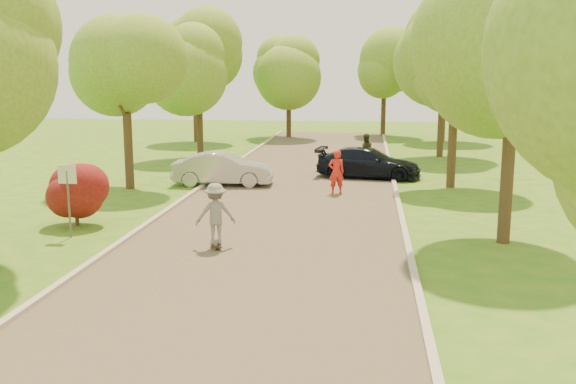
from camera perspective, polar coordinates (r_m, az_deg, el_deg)
The scene contains 21 objects.
ground at distance 14.61m, azimuth -4.68°, elevation -8.75°, with size 100.00×100.00×0.00m, color #2E6F1A.
road at distance 22.20m, azimuth -0.48°, elevation -1.92°, with size 8.00×60.00×0.01m, color #4C4438.
curb_left at distance 23.07m, azimuth -10.51°, elevation -1.48°, with size 0.18×60.00×0.12m, color #B2AD9E.
curb_right at distance 22.04m, azimuth 10.02°, elevation -2.04°, with size 0.18×60.00×0.12m, color #B2AD9E.
street_sign at distance 19.78m, azimuth -18.99°, elevation 0.54°, with size 0.55×0.06×2.17m.
red_shrub at distance 21.41m, azimuth -18.37°, elevation 0.04°, with size 1.70×1.70×1.95m.
tree_l_midb at distance 27.25m, azimuth -13.90°, elevation 9.82°, with size 4.30×4.20×6.62m.
tree_l_far at distance 36.67m, azimuth -7.66°, elevation 11.56°, with size 4.92×4.80×7.79m.
tree_r_mida at distance 18.95m, azimuth 20.24°, elevation 12.12°, with size 5.13×5.00×7.95m.
tree_r_midb at distance 27.73m, azimuth 15.09°, elevation 10.39°, with size 4.51×4.40×7.01m.
tree_r_far at distance 37.74m, azimuth 14.05°, elevation 11.87°, with size 5.33×5.20×8.34m.
tree_bg_a at distance 45.01m, azimuth -8.04°, elevation 11.18°, with size 5.12×5.00×7.72m.
tree_bg_b at distance 45.79m, azimuth 14.10°, elevation 11.24°, with size 5.12×5.00×7.95m.
tree_bg_c at distance 47.81m, azimuth 0.33°, elevation 10.89°, with size 4.92×4.80×7.33m.
tree_bg_d at distance 49.50m, azimuth 8.85°, elevation 11.10°, with size 5.12×5.00×7.72m.
silver_sedan at distance 27.77m, azimuth -5.80°, elevation 2.05°, with size 1.50×4.29×1.41m, color #A8A8AD.
dark_sedan at distance 29.79m, azimuth 7.16°, elevation 2.59°, with size 1.95×4.79×1.39m, color black.
longboard at distance 18.08m, azimuth -6.40°, elevation -4.63°, with size 0.51×0.91×0.10m.
skateboarder at distance 17.87m, azimuth -6.46°, elevation -1.93°, with size 1.11×0.64×1.71m, color gray.
person_striped at distance 25.67m, azimuth 4.32°, elevation 1.78°, with size 0.65×0.42×1.77m, color red.
person_olive at distance 32.96m, azimuth 6.88°, elevation 3.67°, with size 0.84×0.66×1.73m, color #30321E.
Camera 1 is at (2.87, -13.48, 4.85)m, focal length 40.00 mm.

